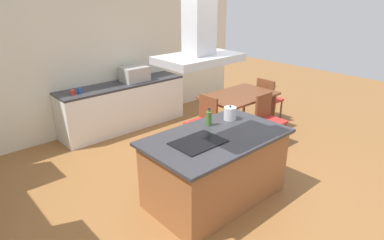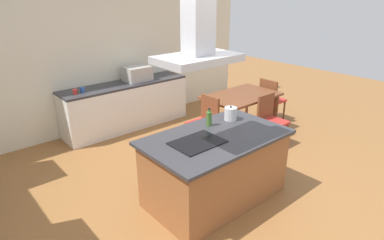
% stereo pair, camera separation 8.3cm
% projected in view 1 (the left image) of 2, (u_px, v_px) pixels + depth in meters
% --- Properties ---
extents(ground, '(16.00, 16.00, 0.00)m').
position_uv_depth(ground, '(150.00, 157.00, 5.41)').
color(ground, '#936033').
extents(wall_back, '(7.20, 0.10, 2.70)m').
position_uv_depth(wall_back, '(92.00, 60.00, 6.12)').
color(wall_back, silver).
rests_on(wall_back, ground).
extents(kitchen_island, '(1.81, 1.09, 0.90)m').
position_uv_depth(kitchen_island, '(216.00, 167.00, 4.21)').
color(kitchen_island, '#995B33').
rests_on(kitchen_island, ground).
extents(cooktop, '(0.60, 0.44, 0.01)m').
position_uv_depth(cooktop, '(198.00, 142.00, 3.85)').
color(cooktop, black).
rests_on(cooktop, kitchen_island).
extents(tea_kettle, '(0.22, 0.17, 0.20)m').
position_uv_depth(tea_kettle, '(230.00, 113.00, 4.51)').
color(tea_kettle, silver).
rests_on(tea_kettle, kitchen_island).
extents(olive_oil_bottle, '(0.07, 0.07, 0.24)m').
position_uv_depth(olive_oil_bottle, '(209.00, 118.00, 4.31)').
color(olive_oil_bottle, '#47722D').
rests_on(olive_oil_bottle, kitchen_island).
extents(back_counter, '(2.51, 0.62, 0.90)m').
position_uv_depth(back_counter, '(124.00, 106.00, 6.44)').
color(back_counter, white).
rests_on(back_counter, ground).
extents(countertop_microwave, '(0.50, 0.38, 0.28)m').
position_uv_depth(countertop_microwave, '(135.00, 74.00, 6.40)').
color(countertop_microwave, '#B2AFAA').
rests_on(countertop_microwave, back_counter).
extents(coffee_mug_red, '(0.08, 0.08, 0.09)m').
position_uv_depth(coffee_mug_red, '(72.00, 92.00, 5.58)').
color(coffee_mug_red, red).
rests_on(coffee_mug_red, back_counter).
extents(coffee_mug_blue, '(0.08, 0.08, 0.09)m').
position_uv_depth(coffee_mug_blue, '(80.00, 90.00, 5.68)').
color(coffee_mug_blue, '#2D56B2').
rests_on(coffee_mug_blue, back_counter).
extents(dining_table, '(1.40, 0.90, 0.75)m').
position_uv_depth(dining_table, '(239.00, 99.00, 6.15)').
color(dining_table, brown).
rests_on(dining_table, ground).
extents(chair_at_left_end, '(0.42, 0.42, 0.89)m').
position_uv_depth(chair_at_left_end, '(204.00, 118.00, 5.65)').
color(chair_at_left_end, red).
rests_on(chair_at_left_end, ground).
extents(chair_at_right_end, '(0.42, 0.42, 0.89)m').
position_uv_depth(chair_at_right_end, '(268.00, 97.00, 6.78)').
color(chair_at_right_end, red).
rests_on(chair_at_right_end, ground).
extents(chair_facing_island, '(0.42, 0.42, 0.89)m').
position_uv_depth(chair_facing_island, '(268.00, 116.00, 5.75)').
color(chair_facing_island, red).
rests_on(chair_facing_island, ground).
extents(range_hood, '(0.90, 0.55, 0.78)m').
position_uv_depth(range_hood, '(199.00, 38.00, 3.40)').
color(range_hood, '#ADADB2').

